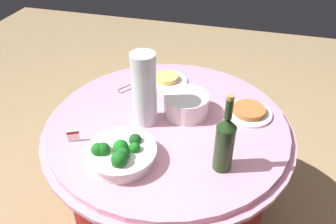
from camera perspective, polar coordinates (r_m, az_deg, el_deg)
ground_plane at (r=2.09m, az=-0.00°, el=-17.69°), size 6.00×6.00×0.00m
buffet_table at (r=1.80m, az=-0.00°, el=-10.67°), size 1.16×1.16×0.74m
broccoli_bowl at (r=1.34m, az=-7.99°, el=-7.06°), size 0.28×0.28×0.11m
plate_stack at (r=1.58m, az=3.10°, el=1.28°), size 0.21×0.21×0.10m
wine_bottle at (r=1.26m, az=9.58°, el=-5.05°), size 0.07×0.07×0.34m
decorative_fruit_vase at (r=1.47m, az=-4.03°, el=3.29°), size 0.11×0.11×0.34m
serving_tongs at (r=1.80m, az=-6.54°, el=4.31°), size 0.13×0.16×0.01m
food_plate_peanuts at (r=1.63m, az=13.51°, el=0.06°), size 0.22×0.22×0.04m
food_plate_noodles at (r=1.83m, az=-0.19°, el=5.49°), size 0.22×0.22×0.04m
label_placard_front at (r=1.48m, az=-15.76°, el=-3.80°), size 0.05×0.03×0.05m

